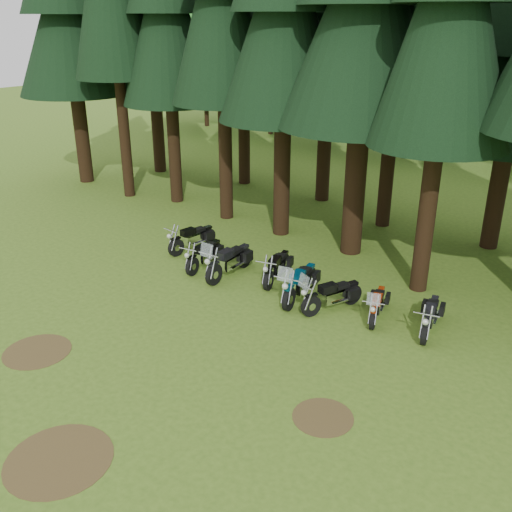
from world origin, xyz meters
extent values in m
plane|color=#43671C|center=(0.00, 0.00, 0.00)|extent=(120.00, 120.00, 0.00)
cylinder|color=black|center=(-16.20, 9.28, 2.76)|extent=(0.73, 0.73, 5.51)
cone|color=black|center=(-16.20, 9.28, 8.04)|extent=(5.49, 5.49, 6.89)
cylinder|color=black|center=(-12.29, 8.98, 3.39)|extent=(0.52, 0.52, 6.77)
cylinder|color=black|center=(-9.78, 9.82, 2.76)|extent=(0.58, 0.58, 5.53)
cone|color=black|center=(-9.78, 9.82, 8.06)|extent=(4.32, 4.32, 6.91)
cylinder|color=black|center=(-6.29, 9.51, 2.99)|extent=(0.58, 0.58, 5.99)
cone|color=black|center=(-6.29, 9.51, 8.73)|extent=(4.32, 4.32, 7.49)
cylinder|color=black|center=(-3.21, 9.40, 2.78)|extent=(0.66, 0.66, 5.57)
cone|color=black|center=(-3.21, 9.40, 8.12)|extent=(4.95, 4.95, 6.96)
cylinder|color=black|center=(0.07, 9.44, 2.85)|extent=(0.77, 0.77, 5.70)
cone|color=black|center=(0.07, 9.44, 8.31)|extent=(5.81, 5.81, 7.12)
cylinder|color=black|center=(3.43, 8.02, 2.85)|extent=(0.55, 0.55, 5.71)
cone|color=black|center=(3.43, 8.02, 8.32)|extent=(4.15, 4.15, 7.14)
cylinder|color=black|center=(-14.68, 13.25, 2.93)|extent=(0.67, 0.67, 5.87)
cone|color=black|center=(-14.68, 13.25, 8.55)|extent=(5.00, 5.00, 7.33)
cylinder|color=black|center=(-9.26, 14.35, 2.76)|extent=(0.60, 0.60, 5.53)
cone|color=black|center=(-9.26, 14.35, 8.06)|extent=(4.52, 4.52, 6.91)
cylinder|color=black|center=(-4.38, 14.40, 2.78)|extent=(0.65, 0.65, 5.55)
cone|color=black|center=(-4.38, 14.40, 8.10)|extent=(4.85, 4.85, 6.94)
cylinder|color=black|center=(-0.37, 12.94, 2.76)|extent=(0.58, 0.58, 5.52)
cone|color=black|center=(-0.37, 12.94, 8.05)|extent=(4.35, 4.35, 6.90)
cylinder|color=black|center=(4.04, 13.25, 2.35)|extent=(0.66, 0.66, 4.70)
cylinder|color=black|center=(-22.46, 25.50, 1.67)|extent=(0.36, 0.36, 3.33)
sphere|color=#236221|center=(-22.46, 25.50, 6.11)|extent=(7.78, 7.78, 7.78)
sphere|color=#236221|center=(-21.12, 24.61, 5.33)|extent=(5.55, 5.55, 5.55)
cylinder|color=black|center=(-16.34, 26.00, 1.65)|extent=(0.36, 0.36, 3.29)
sphere|color=#236221|center=(-16.34, 26.00, 6.04)|extent=(7.69, 7.69, 7.69)
sphere|color=#236221|center=(-15.02, 25.12, 5.27)|extent=(5.49, 5.49, 5.49)
cylinder|color=black|center=(-10.73, 24.98, 1.40)|extent=(0.36, 0.36, 2.80)
sphere|color=#236221|center=(-10.73, 24.98, 5.13)|extent=(6.53, 6.53, 6.53)
sphere|color=#236221|center=(-9.61, 24.23, 4.48)|extent=(4.67, 4.67, 4.67)
cylinder|color=black|center=(-4.99, 25.31, 1.27)|extent=(0.36, 0.36, 2.55)
sphere|color=#236221|center=(-4.99, 25.31, 4.67)|extent=(5.95, 5.95, 5.95)
sphere|color=#236221|center=(-3.97, 24.63, 4.08)|extent=(4.25, 4.25, 4.25)
cylinder|color=#4C3D1E|center=(-3.00, -2.00, 0.01)|extent=(1.80, 1.80, 0.01)
cylinder|color=#4C3D1E|center=(4.50, 0.50, 0.01)|extent=(1.40, 1.40, 0.01)
cylinder|color=#4C3D1E|center=(1.00, -4.00, 0.01)|extent=(2.20, 2.20, 0.01)
cylinder|color=black|center=(-4.83, 4.98, 0.34)|extent=(0.21, 0.68, 0.67)
cylinder|color=black|center=(-4.68, 6.56, 0.34)|extent=(0.21, 0.68, 0.67)
cube|color=silver|center=(-4.75, 5.82, 0.43)|extent=(0.36, 0.74, 0.35)
cube|color=black|center=(-4.77, 5.59, 0.80)|extent=(0.36, 0.59, 0.24)
cube|color=black|center=(-4.73, 6.05, 0.75)|extent=(0.36, 0.59, 0.12)
cylinder|color=black|center=(-3.16, 4.14, 0.33)|extent=(0.25, 0.67, 0.66)
cylinder|color=black|center=(-3.43, 5.65, 0.33)|extent=(0.25, 0.67, 0.66)
cube|color=silver|center=(-3.30, 4.94, 0.42)|extent=(0.39, 0.73, 0.34)
cube|color=black|center=(-3.26, 4.72, 0.77)|extent=(0.39, 0.59, 0.24)
cube|color=black|center=(-3.34, 5.17, 0.73)|extent=(0.39, 0.59, 0.12)
cylinder|color=black|center=(-2.06, 4.05, 0.37)|extent=(0.21, 0.75, 0.74)
cylinder|color=black|center=(-2.18, 5.78, 0.37)|extent=(0.21, 0.75, 0.74)
cube|color=silver|center=(-2.13, 4.97, 0.47)|extent=(0.37, 0.80, 0.38)
cube|color=black|center=(-2.11, 4.71, 0.87)|extent=(0.38, 0.64, 0.27)
cube|color=black|center=(-2.15, 5.22, 0.83)|extent=(0.38, 0.64, 0.13)
cube|color=silver|center=(-2.04, 3.71, 1.37)|extent=(0.48, 0.17, 0.44)
cylinder|color=black|center=(-0.40, 4.87, 0.33)|extent=(0.32, 0.67, 0.66)
cylinder|color=black|center=(-0.83, 6.37, 0.33)|extent=(0.32, 0.67, 0.66)
cube|color=silver|center=(-0.63, 5.67, 0.42)|extent=(0.47, 0.75, 0.34)
cube|color=black|center=(-0.56, 5.45, 0.78)|extent=(0.44, 0.61, 0.24)
cube|color=black|center=(-0.69, 5.89, 0.74)|extent=(0.44, 0.61, 0.12)
cylinder|color=black|center=(0.93, 4.16, 0.36)|extent=(0.30, 0.74, 0.73)
cylinder|color=black|center=(0.59, 5.83, 0.36)|extent=(0.30, 0.74, 0.73)
cube|color=silver|center=(0.75, 5.05, 0.46)|extent=(0.46, 0.82, 0.37)
cube|color=navy|center=(0.80, 4.80, 0.86)|extent=(0.44, 0.66, 0.26)
cube|color=black|center=(0.70, 5.30, 0.81)|extent=(0.44, 0.66, 0.13)
cube|color=silver|center=(1.00, 3.84, 1.34)|extent=(0.48, 0.23, 0.43)
cylinder|color=black|center=(1.68, 4.26, 0.33)|extent=(0.37, 0.67, 0.66)
cylinder|color=black|center=(2.25, 5.71, 0.33)|extent=(0.37, 0.67, 0.66)
cube|color=silver|center=(1.98, 5.03, 0.42)|extent=(0.52, 0.76, 0.34)
cube|color=black|center=(1.90, 4.82, 0.78)|extent=(0.48, 0.62, 0.24)
cube|color=black|center=(2.07, 5.25, 0.74)|extent=(0.48, 0.62, 0.12)
cube|color=silver|center=(1.57, 3.98, 1.22)|extent=(0.44, 0.27, 0.40)
cylinder|color=black|center=(3.50, 4.73, 0.29)|extent=(0.30, 0.60, 0.59)
cylinder|color=black|center=(3.06, 6.04, 0.29)|extent=(0.30, 0.60, 0.59)
cube|color=silver|center=(3.26, 5.43, 0.37)|extent=(0.43, 0.67, 0.30)
cube|color=#C0340B|center=(3.33, 5.23, 0.69)|extent=(0.41, 0.55, 0.21)
cube|color=black|center=(3.20, 5.62, 0.66)|extent=(0.41, 0.55, 0.11)
cube|color=silver|center=(3.58, 4.48, 1.09)|extent=(0.39, 0.22, 0.35)
cylinder|color=black|center=(5.00, 4.88, 0.32)|extent=(0.29, 0.66, 0.64)
cylinder|color=black|center=(4.64, 6.35, 0.32)|extent=(0.29, 0.66, 0.64)
cube|color=silver|center=(4.81, 5.66, 0.41)|extent=(0.43, 0.73, 0.33)
cube|color=black|center=(4.86, 5.44, 0.76)|extent=(0.41, 0.59, 0.23)
cube|color=black|center=(4.75, 5.88, 0.72)|extent=(0.41, 0.59, 0.12)
camera|label=1|loc=(9.80, -8.58, 8.40)|focal=40.00mm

